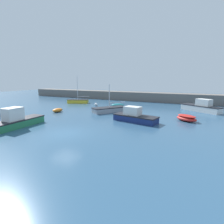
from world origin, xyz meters
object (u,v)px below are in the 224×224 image
at_px(sailboat_tall_mast, 78,101).
at_px(motorboat_with_cabin, 16,121).
at_px(cabin_cruiser_white, 135,116).
at_px(rowboat_with_red_cover, 187,118).
at_px(open_tender_yellow, 7,113).
at_px(sailboat_twin_hulled, 109,109).
at_px(mooring_buoy_pink, 137,108).
at_px(fishing_dinghy_green, 58,110).
at_px(motorboat_grey_hull, 201,107).
at_px(mooring_buoy_white, 96,104).
at_px(dinghy_near_pier, 118,105).

bearing_deg(sailboat_tall_mast, motorboat_with_cabin, 83.65).
xyz_separation_m(cabin_cruiser_white, sailboat_tall_mast, (-16.25, 10.18, -0.19)).
bearing_deg(rowboat_with_red_cover, open_tender_yellow, 54.48).
bearing_deg(sailboat_tall_mast, sailboat_twin_hulled, 126.01).
bearing_deg(mooring_buoy_pink, fishing_dinghy_green, -144.35).
xyz_separation_m(motorboat_grey_hull, mooring_buoy_white, (-17.83, -2.64, -0.42)).
bearing_deg(mooring_buoy_white, mooring_buoy_pink, -2.70).
distance_m(cabin_cruiser_white, mooring_buoy_pink, 8.35).
bearing_deg(cabin_cruiser_white, sailboat_tall_mast, 158.82).
bearing_deg(cabin_cruiser_white, dinghy_near_pier, 135.80).
relative_size(fishing_dinghy_green, rowboat_with_red_cover, 0.62).
bearing_deg(sailboat_twin_hulled, mooring_buoy_pink, 175.65).
bearing_deg(fishing_dinghy_green, cabin_cruiser_white, -87.70).
xyz_separation_m(fishing_dinghy_green, mooring_buoy_pink, (10.42, 7.47, -0.04)).
bearing_deg(dinghy_near_pier, mooring_buoy_pink, -47.72).
distance_m(fishing_dinghy_green, mooring_buoy_pink, 12.82).
height_order(sailboat_twin_hulled, sailboat_tall_mast, sailboat_tall_mast).
xyz_separation_m(cabin_cruiser_white, open_tender_yellow, (-16.94, -4.84, -0.25)).
bearing_deg(open_tender_yellow, mooring_buoy_pink, 12.50).
height_order(fishing_dinghy_green, mooring_buoy_pink, fishing_dinghy_green).
distance_m(dinghy_near_pier, open_tender_yellow, 17.60).
xyz_separation_m(sailboat_tall_mast, open_tender_yellow, (-0.70, -15.02, -0.06)).
distance_m(dinghy_near_pier, sailboat_twin_hulled, 5.40).
relative_size(sailboat_twin_hulled, rowboat_with_red_cover, 1.78).
xyz_separation_m(sailboat_tall_mast, mooring_buoy_white, (5.61, -1.79, -0.14)).
height_order(fishing_dinghy_green, cabin_cruiser_white, cabin_cruiser_white).
relative_size(fishing_dinghy_green, motorboat_grey_hull, 0.31).
relative_size(cabin_cruiser_white, rowboat_with_red_cover, 1.86).
bearing_deg(motorboat_grey_hull, sailboat_tall_mast, 34.40).
relative_size(mooring_buoy_pink, mooring_buoy_white, 0.85).
bearing_deg(motorboat_grey_hull, mooring_buoy_pink, 49.91).
xyz_separation_m(dinghy_near_pier, mooring_buoy_white, (-4.12, -0.94, -0.01)).
height_order(cabin_cruiser_white, sailboat_tall_mast, sailboat_tall_mast).
bearing_deg(dinghy_near_pier, sailboat_tall_mast, 145.05).
height_order(open_tender_yellow, mooring_buoy_white, open_tender_yellow).
height_order(rowboat_with_red_cover, mooring_buoy_pink, rowboat_with_red_cover).
height_order(cabin_cruiser_white, open_tender_yellow, cabin_cruiser_white).
relative_size(dinghy_near_pier, cabin_cruiser_white, 0.45).
xyz_separation_m(sailboat_twin_hulled, open_tender_yellow, (-11.43, -8.87, -0.04)).
bearing_deg(cabin_cruiser_white, open_tender_yellow, -153.16).
distance_m(fishing_dinghy_green, motorboat_grey_hull, 22.56).
bearing_deg(fishing_dinghy_green, motorboat_with_cabin, -159.78).
relative_size(cabin_cruiser_white, sailboat_tall_mast, 0.99).
xyz_separation_m(open_tender_yellow, rowboat_with_red_cover, (22.53, 7.91, 0.01)).
height_order(dinghy_near_pier, motorboat_grey_hull, motorboat_grey_hull).
distance_m(motorboat_with_cabin, sailboat_twin_hulled, 12.99).
bearing_deg(motorboat_with_cabin, open_tender_yellow, 61.95).
distance_m(motorboat_with_cabin, mooring_buoy_white, 16.40).
xyz_separation_m(motorboat_with_cabin, sailboat_twin_hulled, (4.88, 12.03, -0.30)).
distance_m(open_tender_yellow, motorboat_grey_hull, 28.89).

